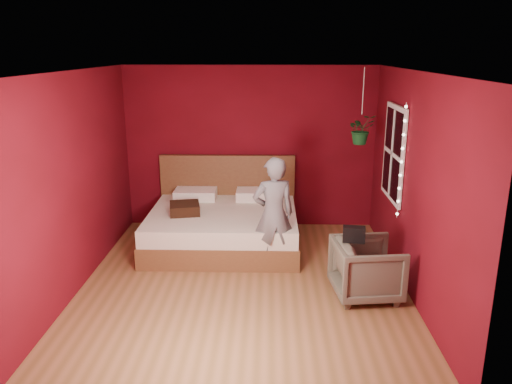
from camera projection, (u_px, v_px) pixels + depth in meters
name	position (u px, v px, depth m)	size (l,w,h in m)	color
floor	(243.00, 285.00, 6.23)	(4.50, 4.50, 0.00)	#925E3A
room_walls	(242.00, 153.00, 5.77)	(4.04, 4.54, 2.62)	maroon
window	(393.00, 153.00, 6.63)	(0.05, 0.97, 1.27)	white
fairy_lights	(401.00, 162.00, 6.13)	(0.04, 0.04, 1.45)	silver
bed	(224.00, 224.00, 7.48)	(2.17, 1.85, 1.20)	brown
person	(273.00, 214.00, 6.49)	(0.56, 0.37, 1.53)	slate
armchair	(367.00, 269.00, 5.86)	(0.74, 0.76, 0.69)	#656150
handbag	(354.00, 234.00, 5.75)	(0.25, 0.13, 0.18)	black
throw_pillow	(185.00, 208.00, 7.20)	(0.42, 0.42, 0.15)	#331911
hanging_plant	(361.00, 129.00, 6.95)	(0.46, 0.43, 1.05)	silver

